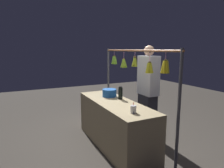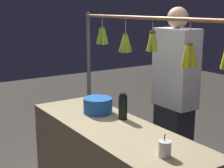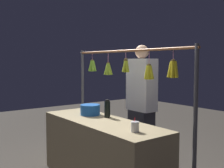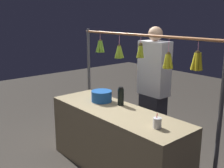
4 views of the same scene
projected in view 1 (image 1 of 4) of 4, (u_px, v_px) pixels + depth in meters
name	position (u px, v px, depth m)	size (l,w,h in m)	color
ground_plane	(115.00, 145.00, 3.64)	(12.00, 12.00, 0.00)	#3C3630
market_counter	(115.00, 124.00, 3.57)	(1.95, 0.63, 0.81)	tan
display_rack	(135.00, 75.00, 3.57)	(2.28, 0.12, 1.73)	#4C4C51
water_bottle	(120.00, 93.00, 3.65)	(0.08, 0.08, 0.24)	black
blue_bucket	(109.00, 93.00, 3.87)	(0.27, 0.27, 0.14)	#1D57AF
drink_cup	(133.00, 109.00, 2.87)	(0.09, 0.09, 0.15)	silver
vendor_person	(148.00, 93.00, 3.88)	(0.42, 0.23, 1.79)	#2D2D38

